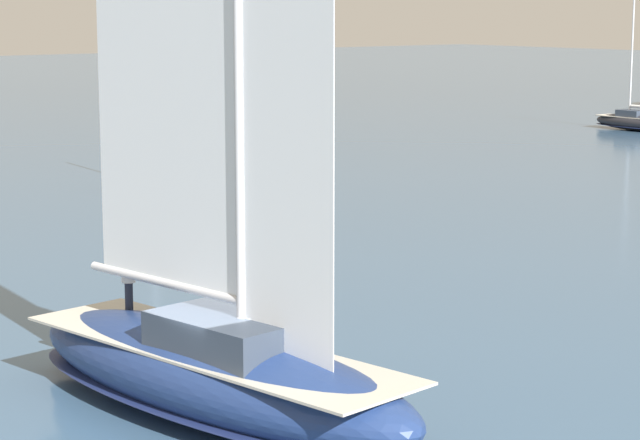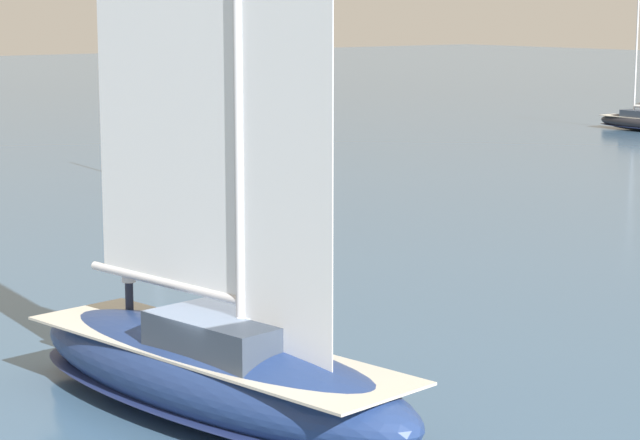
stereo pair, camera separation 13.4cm
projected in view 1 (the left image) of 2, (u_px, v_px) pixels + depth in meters
name	position (u px, v px, depth m)	size (l,w,h in m)	color
ground_plane	(215.00, 417.00, 28.09)	(400.00, 400.00, 0.00)	#385675
sailboat_main	(214.00, 362.00, 27.86)	(12.48, 5.11, 16.63)	navy
sailboat_moored_mid_channel	(160.00, 174.00, 64.19)	(3.14, 6.51, 8.65)	maroon
sailboat_moored_far_slip	(635.00, 121.00, 92.88)	(7.23, 2.04, 9.95)	#232328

